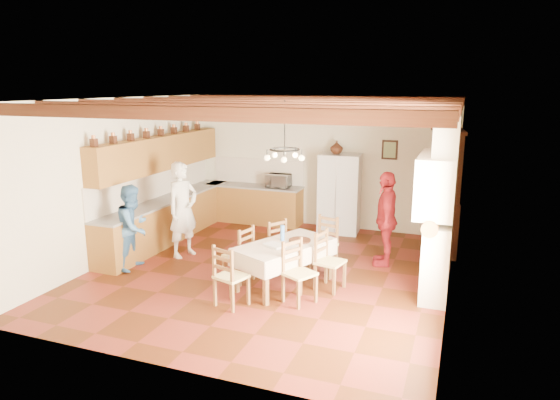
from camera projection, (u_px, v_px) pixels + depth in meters
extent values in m
cube|color=#471E0A|center=(269.00, 272.00, 8.81)|extent=(6.00, 6.50, 0.02)
cube|color=white|center=(268.00, 98.00, 8.13)|extent=(6.00, 6.50, 0.02)
cube|color=beige|center=(321.00, 162.00, 11.45)|extent=(6.00, 0.02, 3.00)
cube|color=beige|center=(159.00, 245.00, 5.50)|extent=(6.00, 0.02, 3.00)
cube|color=beige|center=(122.00, 178.00, 9.50)|extent=(0.02, 6.50, 3.00)
cube|color=beige|center=(455.00, 203.00, 7.45)|extent=(0.02, 6.50, 3.00)
cube|color=brown|center=(169.00, 220.00, 10.59)|extent=(0.60, 4.30, 0.86)
cube|color=brown|center=(254.00, 205.00, 11.93)|extent=(2.30, 0.60, 0.86)
cube|color=slate|center=(168.00, 199.00, 10.49)|extent=(0.62, 4.30, 0.04)
cube|color=slate|center=(254.00, 186.00, 11.83)|extent=(2.34, 0.62, 0.04)
cube|color=beige|center=(156.00, 183.00, 10.51)|extent=(0.03, 4.30, 0.60)
cube|color=beige|center=(258.00, 171.00, 12.02)|extent=(2.30, 0.03, 0.60)
cube|color=brown|center=(160.00, 153.00, 10.31)|extent=(0.35, 4.20, 0.70)
cube|color=black|center=(390.00, 150.00, 10.81)|extent=(0.34, 0.03, 0.42)
cube|color=silver|center=(340.00, 193.00, 11.07)|extent=(0.93, 0.78, 1.76)
cube|color=beige|center=(284.00, 245.00, 8.07)|extent=(1.46, 1.85, 0.05)
cube|color=brown|center=(236.00, 272.00, 7.88)|extent=(0.09, 0.09, 0.68)
cube|color=brown|center=(266.00, 284.00, 7.41)|extent=(0.09, 0.09, 0.68)
cube|color=brown|center=(300.00, 251.00, 8.89)|extent=(0.09, 0.09, 0.68)
cube|color=brown|center=(329.00, 260.00, 8.42)|extent=(0.09, 0.09, 0.68)
torus|color=black|center=(285.00, 149.00, 7.72)|extent=(0.47, 0.47, 0.03)
imported|color=silver|center=(183.00, 210.00, 9.46)|extent=(0.62, 0.77, 1.83)
imported|color=teal|center=(133.00, 227.00, 8.85)|extent=(0.66, 0.80, 1.53)
imported|color=#A31E25|center=(386.00, 219.00, 9.02)|extent=(0.56, 1.06, 1.73)
imported|color=silver|center=(278.00, 181.00, 11.58)|extent=(0.55, 0.37, 0.30)
imported|color=#341A0F|center=(337.00, 147.00, 10.87)|extent=(0.33, 0.33, 0.29)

